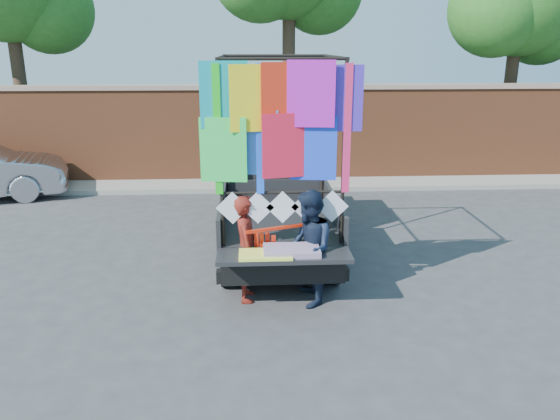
{
  "coord_description": "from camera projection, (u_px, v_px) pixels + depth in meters",
  "views": [
    {
      "loc": [
        -0.13,
        -7.73,
        3.62
      ],
      "look_at": [
        0.31,
        0.1,
        1.24
      ],
      "focal_mm": 35.0,
      "sensor_mm": 36.0,
      "label": 1
    }
  ],
  "objects": [
    {
      "name": "woman",
      "position": [
        246.0,
        248.0,
        7.89
      ],
      "size": [
        0.39,
        0.59,
        1.59
      ],
      "primitive_type": "imported",
      "rotation": [
        0.0,
        0.0,
        1.59
      ],
      "color": "maroon",
      "rests_on": "ground"
    },
    {
      "name": "pickup_truck",
      "position": [
        274.0,
        194.0,
        10.43
      ],
      "size": [
        2.19,
        5.51,
        3.47
      ],
      "color": "black",
      "rests_on": "ground"
    },
    {
      "name": "ground",
      "position": [
        261.0,
        289.0,
        8.44
      ],
      "size": [
        90.0,
        90.0,
        0.0
      ],
      "primitive_type": "plane",
      "color": "#38383A",
      "rests_on": "ground"
    },
    {
      "name": "streamer_bundle",
      "position": [
        270.0,
        241.0,
        7.77
      ],
      "size": [
        0.91,
        0.37,
        0.65
      ],
      "color": "red",
      "rests_on": "ground"
    },
    {
      "name": "man",
      "position": [
        309.0,
        249.0,
        7.75
      ],
      "size": [
        0.66,
        0.83,
        1.68
      ],
      "primitive_type": "imported",
      "rotation": [
        0.0,
        0.0,
        -1.55
      ],
      "color": "#162138",
      "rests_on": "ground"
    },
    {
      "name": "brick_wall",
      "position": [
        255.0,
        133.0,
        14.74
      ],
      "size": [
        30.0,
        0.45,
        2.61
      ],
      "color": "brown",
      "rests_on": "ground"
    },
    {
      "name": "tree_right",
      "position": [
        522.0,
        2.0,
        15.21
      ],
      "size": [
        4.2,
        3.3,
        6.62
      ],
      "color": "#38281C",
      "rests_on": "ground"
    },
    {
      "name": "curb",
      "position": [
        256.0,
        185.0,
        14.44
      ],
      "size": [
        30.0,
        1.2,
        0.12
      ],
      "primitive_type": "cube",
      "color": "gray",
      "rests_on": "ground"
    }
  ]
}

